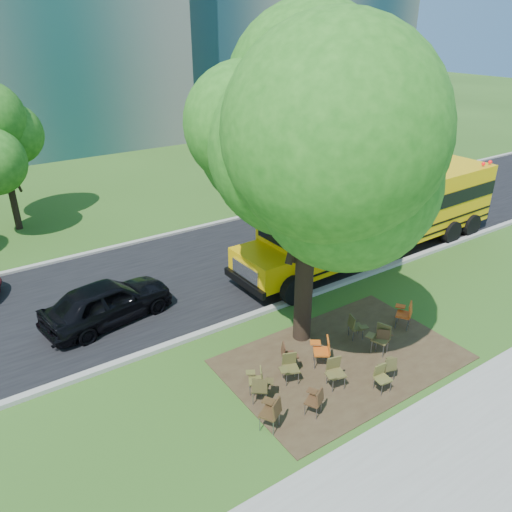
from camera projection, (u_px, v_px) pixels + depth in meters
ground at (306, 362)px, 14.86m from camera, size 160.00×160.00×0.00m
sidewalk at (448, 478)px, 11.10m from camera, size 60.00×4.00×0.04m
dirt_patch at (343, 359)px, 14.98m from camera, size 7.00×4.50×0.03m
asphalt_road at (197, 272)px, 20.10m from camera, size 80.00×8.00×0.04m
kerb_near at (251, 316)px, 17.08m from camera, size 80.00×0.25×0.14m
kerb_far at (155, 238)px, 23.15m from camera, size 80.00×0.25×0.14m
bg_tree_2 at (1, 142)px, 22.53m from camera, size 4.80×4.80×6.62m
bg_tree_3 at (262, 105)px, 27.21m from camera, size 5.60×5.60×7.84m
bg_tree_4 at (378, 107)px, 30.78m from camera, size 5.00×5.00×6.85m
main_tree at (310, 150)px, 13.43m from camera, size 7.14×7.14×9.65m
school_bus at (383, 211)px, 21.25m from camera, size 13.19×3.30×3.20m
chair_0 at (272, 410)px, 12.22m from camera, size 0.63×0.77×0.93m
chair_1 at (261, 387)px, 13.06m from camera, size 0.75×0.60×0.88m
chair_2 at (316, 399)px, 12.70m from camera, size 0.55×0.66×0.82m
chair_3 at (335, 370)px, 13.65m from camera, size 0.70×0.54×0.91m
chair_4 at (389, 366)px, 13.93m from camera, size 0.61×0.48×0.81m
chair_5 at (381, 376)px, 13.53m from camera, size 0.55×0.47×0.81m
chair_6 at (381, 336)px, 15.08m from camera, size 0.74×0.66×0.96m
chair_7 at (383, 337)px, 15.17m from camera, size 0.72×0.57×0.83m
chair_8 at (257, 378)px, 13.47m from camera, size 0.53×0.67×0.79m
chair_9 at (290, 365)px, 13.86m from camera, size 0.71×0.56×0.89m
chair_10 at (287, 354)px, 14.45m from camera, size 0.51×0.65×0.79m
chair_11 at (323, 348)px, 14.50m from camera, size 0.65×0.82×0.96m
chair_12 at (355, 325)px, 15.72m from camera, size 0.52×0.66×0.85m
chair_13 at (406, 312)px, 16.30m from camera, size 0.64×0.80×0.96m
black_car at (108, 302)px, 16.60m from camera, size 4.63×2.51×1.49m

